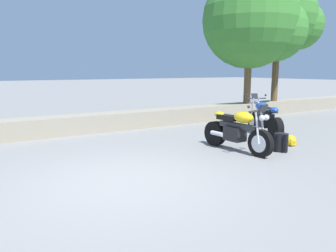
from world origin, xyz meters
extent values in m
plane|color=gray|center=(0.00, 0.00, 0.00)|extent=(120.00, 120.00, 0.00)
cube|color=gray|center=(0.00, 4.80, 0.28)|extent=(36.00, 0.80, 0.55)
cylinder|color=black|center=(3.30, -0.13, 0.31)|extent=(0.18, 0.63, 0.62)
cylinder|color=black|center=(3.21, 1.31, 0.31)|extent=(0.22, 0.63, 0.62)
cylinder|color=silver|center=(3.30, -0.13, 0.31)|extent=(0.18, 0.39, 0.38)
cube|color=black|center=(3.25, 0.64, 0.41)|extent=(0.35, 0.50, 0.34)
cube|color=#2D2D30|center=(3.26, 0.54, 0.61)|extent=(0.21, 1.11, 0.12)
ellipsoid|color=yellow|center=(3.27, 0.39, 0.83)|extent=(0.37, 0.54, 0.26)
cube|color=black|center=(3.24, 0.87, 0.77)|extent=(0.30, 0.58, 0.12)
ellipsoid|color=yellow|center=(3.22, 1.17, 0.81)|extent=(0.24, 0.29, 0.16)
cylinder|color=#2D2D30|center=(3.30, -0.05, 1.03)|extent=(0.66, 0.08, 0.04)
sphere|color=silver|center=(3.37, -0.19, 0.89)|extent=(0.13, 0.13, 0.13)
sphere|color=silver|center=(3.23, -0.19, 0.89)|extent=(0.13, 0.13, 0.13)
cube|color=#26282D|center=(3.30, -0.15, 1.09)|extent=(0.21, 0.11, 0.18)
cylinder|color=silver|center=(3.06, 1.06, 0.36)|extent=(0.13, 0.39, 0.11)
cylinder|color=silver|center=(3.39, -0.08, 0.67)|extent=(0.05, 0.17, 0.73)
cylinder|color=silver|center=(3.21, -0.10, 0.67)|extent=(0.05, 0.17, 0.73)
sphere|color=#2D2D30|center=(3.59, 0.01, 1.13)|extent=(0.07, 0.07, 0.07)
sphere|color=#2D2D30|center=(2.99, -0.03, 1.13)|extent=(0.07, 0.07, 0.07)
cylinder|color=black|center=(5.63, 2.29, 0.31)|extent=(0.37, 0.63, 0.62)
cylinder|color=black|center=(5.08, 0.96, 0.31)|extent=(0.40, 0.64, 0.62)
cylinder|color=silver|center=(5.63, 2.29, 0.31)|extent=(0.29, 0.42, 0.38)
cube|color=black|center=(5.34, 1.58, 0.41)|extent=(0.48, 0.57, 0.34)
cube|color=#2D2D30|center=(5.38, 1.67, 0.61)|extent=(0.55, 1.07, 0.12)
ellipsoid|color=#2347A8|center=(5.43, 1.81, 0.83)|extent=(0.51, 0.61, 0.26)
cube|color=black|center=(5.25, 1.37, 0.77)|extent=(0.45, 0.62, 0.12)
ellipsoid|color=#2347A8|center=(5.14, 1.09, 0.81)|extent=(0.31, 0.34, 0.16)
cylinder|color=#2D2D30|center=(5.60, 2.22, 1.03)|extent=(0.62, 0.28, 0.04)
sphere|color=silver|center=(5.59, 2.38, 0.89)|extent=(0.13, 0.13, 0.13)
sphere|color=silver|center=(5.72, 2.32, 0.89)|extent=(0.13, 0.13, 0.13)
cube|color=#26282D|center=(5.64, 2.31, 1.09)|extent=(0.22, 0.16, 0.18)
cylinder|color=silver|center=(5.32, 1.12, 0.36)|extent=(0.25, 0.39, 0.11)
cylinder|color=silver|center=(5.53, 2.29, 0.67)|extent=(0.10, 0.17, 0.73)
cylinder|color=silver|center=(5.70, 2.22, 0.67)|extent=(0.10, 0.17, 0.73)
sphere|color=#2D2D30|center=(5.31, 2.30, 1.13)|extent=(0.07, 0.07, 0.07)
sphere|color=#2D2D30|center=(5.86, 2.07, 1.13)|extent=(0.07, 0.07, 0.07)
cube|color=black|center=(4.08, -0.05, 0.22)|extent=(0.31, 0.35, 0.44)
cube|color=black|center=(4.18, 0.01, 0.18)|extent=(0.17, 0.23, 0.24)
ellipsoid|color=black|center=(4.08, -0.05, 0.43)|extent=(0.30, 0.33, 0.08)
cube|color=black|center=(3.95, -0.04, 0.24)|extent=(0.05, 0.06, 0.37)
cube|color=black|center=(4.04, -0.18, 0.24)|extent=(0.05, 0.06, 0.37)
sphere|color=yellow|center=(4.81, 0.25, 0.14)|extent=(0.28, 0.28, 0.28)
ellipsoid|color=black|center=(4.81, 0.17, 0.15)|extent=(0.23, 0.06, 0.12)
cube|color=yellow|center=(4.81, 0.17, 0.07)|extent=(0.20, 0.08, 0.08)
cylinder|color=brown|center=(7.68, 4.66, 1.49)|extent=(0.28, 0.28, 1.87)
sphere|color=#387A2D|center=(7.68, 4.66, 3.84)|extent=(3.77, 3.77, 3.77)
sphere|color=#387A2D|center=(8.53, 4.09, 3.46)|extent=(2.45, 2.45, 2.45)
cylinder|color=brown|center=(9.49, 4.80, 1.73)|extent=(0.28, 0.28, 2.36)
sphere|color=#387A2D|center=(9.49, 4.80, 4.11)|extent=(3.20, 3.20, 3.20)
sphere|color=#387A2D|center=(10.21, 4.32, 3.79)|extent=(2.08, 2.08, 2.08)
camera|label=1|loc=(-2.18, -5.06, 1.91)|focal=35.21mm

